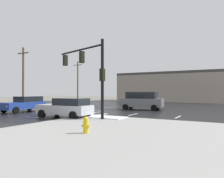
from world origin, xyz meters
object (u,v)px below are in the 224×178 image
fire_hydrant (86,125)px  sedan_blue (25,104)px  utility_pole_distant (78,80)px  suv_grey (142,100)px  traffic_signal_mast (89,67)px  utility_pole_far (23,75)px  sedan_silver (66,107)px

fire_hydrant → sedan_blue: bearing=152.0°
utility_pole_distant → suv_grey: bearing=-35.8°
traffic_signal_mast → utility_pole_far: (-16.54, 7.18, 0.34)m
sedan_blue → utility_pole_far: bearing=-127.7°
fire_hydrant → sedan_silver: 7.38m
utility_pole_distant → utility_pole_far: bearing=-76.5°
utility_pole_distant → sedan_silver: bearing=-53.5°
fire_hydrant → suv_grey: bearing=101.8°
sedan_blue → utility_pole_distant: 26.92m
sedan_silver → suv_grey: suv_grey is taller
sedan_blue → traffic_signal_mast: bearing=82.1°
suv_grey → utility_pole_far: utility_pole_far is taller
fire_hydrant → utility_pole_distant: bearing=128.7°
traffic_signal_mast → suv_grey: bearing=-74.7°
suv_grey → utility_pole_distant: 26.62m
sedan_silver → utility_pole_distant: 32.24m
fire_hydrant → sedan_blue: sedan_blue is taller
fire_hydrant → sedan_blue: size_ratio=0.17×
sedan_blue → utility_pole_far: 10.22m
suv_grey → fire_hydrant: bearing=95.3°
sedan_blue → fire_hydrant: bearing=62.2°
fire_hydrant → sedan_silver: size_ratio=0.17×
sedan_blue → suv_grey: 12.70m
fire_hydrant → sedan_blue: 14.39m
traffic_signal_mast → sedan_silver: bearing=36.1°
sedan_silver → utility_pole_far: 17.03m
traffic_signal_mast → utility_pole_distant: 32.68m
traffic_signal_mast → utility_pole_far: utility_pole_far is taller
traffic_signal_mast → fire_hydrant: (3.72, -5.48, -3.52)m
utility_pole_distant → traffic_signal_mast: bearing=-50.3°
fire_hydrant → utility_pole_distant: (-24.58, 30.63, 4.05)m
sedan_silver → suv_grey: bearing=-105.4°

